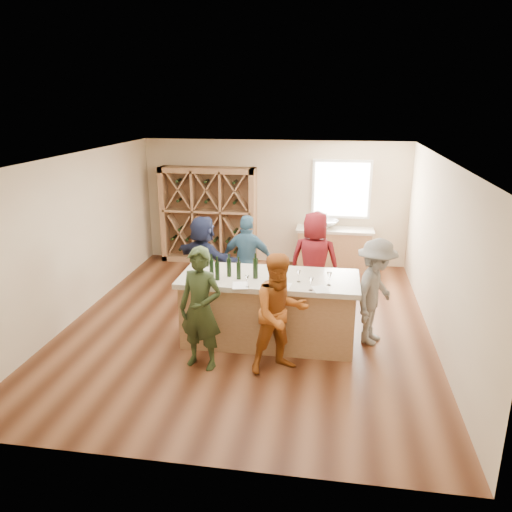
# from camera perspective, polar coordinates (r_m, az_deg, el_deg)

# --- Properties ---
(floor) EXTENTS (6.00, 7.00, 0.10)m
(floor) POSITION_cam_1_polar(r_m,az_deg,el_deg) (8.62, -0.87, -7.99)
(floor) COLOR #58301C
(floor) RESTS_ON ground
(ceiling) EXTENTS (6.00, 7.00, 0.10)m
(ceiling) POSITION_cam_1_polar(r_m,az_deg,el_deg) (7.82, -0.97, 11.55)
(ceiling) COLOR white
(ceiling) RESTS_ON ground
(wall_back) EXTENTS (6.00, 0.10, 2.80)m
(wall_back) POSITION_cam_1_polar(r_m,az_deg,el_deg) (11.52, 2.13, 6.18)
(wall_back) COLOR beige
(wall_back) RESTS_ON ground
(wall_front) EXTENTS (6.00, 0.10, 2.80)m
(wall_front) POSITION_cam_1_polar(r_m,az_deg,el_deg) (4.89, -8.21, -10.29)
(wall_front) COLOR beige
(wall_front) RESTS_ON ground
(wall_left) EXTENTS (0.10, 7.00, 2.80)m
(wall_left) POSITION_cam_1_polar(r_m,az_deg,el_deg) (9.12, -20.17, 2.06)
(wall_left) COLOR beige
(wall_left) RESTS_ON ground
(wall_right) EXTENTS (0.10, 7.00, 2.80)m
(wall_right) POSITION_cam_1_polar(r_m,az_deg,el_deg) (8.17, 20.66, 0.28)
(wall_right) COLOR beige
(wall_right) RESTS_ON ground
(window_frame) EXTENTS (1.30, 0.06, 1.30)m
(window_frame) POSITION_cam_1_polar(r_m,az_deg,el_deg) (11.30, 9.74, 7.52)
(window_frame) COLOR white
(window_frame) RESTS_ON wall_back
(window_pane) EXTENTS (1.18, 0.01, 1.18)m
(window_pane) POSITION_cam_1_polar(r_m,az_deg,el_deg) (11.26, 9.74, 7.49)
(window_pane) COLOR white
(window_pane) RESTS_ON wall_back
(wine_rack) EXTENTS (2.20, 0.45, 2.20)m
(wine_rack) POSITION_cam_1_polar(r_m,az_deg,el_deg) (11.59, -5.46, 4.66)
(wine_rack) COLOR #986D48
(wine_rack) RESTS_ON floor
(back_counter_base) EXTENTS (1.60, 0.58, 0.86)m
(back_counter_base) POSITION_cam_1_polar(r_m,az_deg,el_deg) (11.34, 8.90, 0.73)
(back_counter_base) COLOR #986D48
(back_counter_base) RESTS_ON floor
(back_counter_top) EXTENTS (1.70, 0.62, 0.06)m
(back_counter_top) POSITION_cam_1_polar(r_m,az_deg,el_deg) (11.21, 9.01, 2.98)
(back_counter_top) COLOR #BAAE99
(back_counter_top) RESTS_ON back_counter_base
(sink) EXTENTS (0.54, 0.54, 0.19)m
(sink) POSITION_cam_1_polar(r_m,az_deg,el_deg) (11.18, 8.02, 3.64)
(sink) COLOR silver
(sink) RESTS_ON back_counter_top
(faucet) EXTENTS (0.02, 0.02, 0.30)m
(faucet) POSITION_cam_1_polar(r_m,az_deg,el_deg) (11.35, 8.05, 4.13)
(faucet) COLOR silver
(faucet) RESTS_ON back_counter_top
(tasting_counter_base) EXTENTS (2.60, 1.00, 1.00)m
(tasting_counter_base) POSITION_cam_1_polar(r_m,az_deg,el_deg) (7.82, 1.47, -6.35)
(tasting_counter_base) COLOR #986D48
(tasting_counter_base) RESTS_ON floor
(tasting_counter_top) EXTENTS (2.72, 1.12, 0.08)m
(tasting_counter_top) POSITION_cam_1_polar(r_m,az_deg,el_deg) (7.62, 1.50, -2.63)
(tasting_counter_top) COLOR #BAAE99
(tasting_counter_top) RESTS_ON tasting_counter_base
(wine_bottle_a) EXTENTS (0.08, 0.08, 0.28)m
(wine_bottle_a) POSITION_cam_1_polar(r_m,az_deg,el_deg) (7.59, -5.10, -1.35)
(wine_bottle_a) COLOR black
(wine_bottle_a) RESTS_ON tasting_counter_top
(wine_bottle_b) EXTENTS (0.09, 0.09, 0.28)m
(wine_bottle_b) POSITION_cam_1_polar(r_m,az_deg,el_deg) (7.44, -4.45, -1.71)
(wine_bottle_b) COLOR black
(wine_bottle_b) RESTS_ON tasting_counter_top
(wine_bottle_c) EXTENTS (0.07, 0.07, 0.28)m
(wine_bottle_c) POSITION_cam_1_polar(r_m,az_deg,el_deg) (7.57, -3.10, -1.33)
(wine_bottle_c) COLOR black
(wine_bottle_c) RESTS_ON tasting_counter_top
(wine_bottle_d) EXTENTS (0.08, 0.08, 0.27)m
(wine_bottle_d) POSITION_cam_1_polar(r_m,az_deg,el_deg) (7.46, -1.99, -1.68)
(wine_bottle_d) COLOR black
(wine_bottle_d) RESTS_ON tasting_counter_top
(wine_bottle_e) EXTENTS (0.09, 0.09, 0.31)m
(wine_bottle_e) POSITION_cam_1_polar(r_m,az_deg,el_deg) (7.48, -0.07, -1.42)
(wine_bottle_e) COLOR black
(wine_bottle_e) RESTS_ON tasting_counter_top
(wine_glass_a) EXTENTS (0.06, 0.06, 0.16)m
(wine_glass_a) POSITION_cam_1_polar(r_m,az_deg,el_deg) (7.15, -1.01, -2.98)
(wine_glass_a) COLOR white
(wine_glass_a) RESTS_ON tasting_counter_top
(wine_glass_b) EXTENTS (0.08, 0.08, 0.19)m
(wine_glass_b) POSITION_cam_1_polar(r_m,az_deg,el_deg) (7.18, 2.51, -2.79)
(wine_glass_b) COLOR white
(wine_glass_b) RESTS_ON tasting_counter_top
(wine_glass_c) EXTENTS (0.09, 0.09, 0.19)m
(wine_glass_c) POSITION_cam_1_polar(r_m,az_deg,el_deg) (7.07, 6.31, -3.21)
(wine_glass_c) COLOR white
(wine_glass_c) RESTS_ON tasting_counter_top
(wine_glass_d) EXTENTS (0.08, 0.08, 0.17)m
(wine_glass_d) POSITION_cam_1_polar(r_m,az_deg,el_deg) (7.38, 4.89, -2.32)
(wine_glass_d) COLOR white
(wine_glass_d) RESTS_ON tasting_counter_top
(wine_glass_e) EXTENTS (0.10, 0.10, 0.20)m
(wine_glass_e) POSITION_cam_1_polar(r_m,az_deg,el_deg) (7.30, 8.37, -2.58)
(wine_glass_e) COLOR white
(wine_glass_e) RESTS_ON tasting_counter_top
(tasting_menu_a) EXTENTS (0.28, 0.34, 0.00)m
(tasting_menu_a) POSITION_cam_1_polar(r_m,az_deg,el_deg) (7.25, -1.81, -3.37)
(tasting_menu_a) COLOR white
(tasting_menu_a) RESTS_ON tasting_counter_top
(tasting_menu_b) EXTENTS (0.24, 0.31, 0.00)m
(tasting_menu_b) POSITION_cam_1_polar(r_m,az_deg,el_deg) (7.24, 3.16, -3.41)
(tasting_menu_b) COLOR white
(tasting_menu_b) RESTS_ON tasting_counter_top
(tasting_menu_c) EXTENTS (0.29, 0.33, 0.00)m
(tasting_menu_c) POSITION_cam_1_polar(r_m,az_deg,el_deg) (7.16, 7.41, -3.79)
(tasting_menu_c) COLOR white
(tasting_menu_c) RESTS_ON tasting_counter_top
(person_near_left) EXTENTS (0.74, 0.61, 1.76)m
(person_near_left) POSITION_cam_1_polar(r_m,az_deg,el_deg) (7.00, -6.34, -6.01)
(person_near_left) COLOR #263319
(person_near_left) RESTS_ON floor
(person_near_right) EXTENTS (0.95, 0.81, 1.71)m
(person_near_right) POSITION_cam_1_polar(r_m,az_deg,el_deg) (6.87, 2.80, -6.61)
(person_near_right) COLOR #994C19
(person_near_right) RESTS_ON floor
(person_server) EXTENTS (0.90, 1.19, 1.68)m
(person_server) POSITION_cam_1_polar(r_m,az_deg,el_deg) (7.87, 13.47, -4.03)
(person_server) COLOR slate
(person_server) RESTS_ON floor
(person_far_mid) EXTENTS (1.04, 0.61, 1.70)m
(person_far_mid) POSITION_cam_1_polar(r_m,az_deg,el_deg) (9.06, -0.96, -0.58)
(person_far_mid) COLOR #335972
(person_far_mid) RESTS_ON floor
(person_far_right) EXTENTS (0.95, 0.68, 1.82)m
(person_far_right) POSITION_cam_1_polar(r_m,az_deg,el_deg) (8.90, 6.68, -0.65)
(person_far_right) COLOR #590F14
(person_far_right) RESTS_ON floor
(person_far_left) EXTENTS (1.61, 1.28, 1.67)m
(person_far_left) POSITION_cam_1_polar(r_m,az_deg,el_deg) (9.22, -6.01, -0.46)
(person_far_left) COLOR #191E38
(person_far_left) RESTS_ON floor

